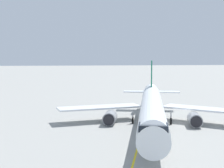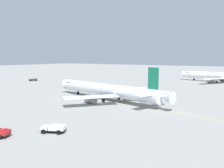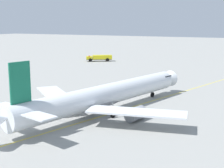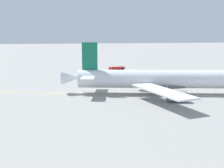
% 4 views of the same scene
% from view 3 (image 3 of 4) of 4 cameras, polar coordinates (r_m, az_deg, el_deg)
% --- Properties ---
extents(ground_plane, '(600.00, 600.00, 0.00)m').
position_cam_3_polar(ground_plane, '(59.53, -6.95, -4.63)').
color(ground_plane, gray).
extents(airliner_main, '(33.21, 45.47, 10.66)m').
position_cam_3_polar(airliner_main, '(56.97, -1.47, -2.20)').
color(airliner_main, silver).
rests_on(airliner_main, ground_plane).
extents(fire_tender_truck, '(10.23, 8.09, 2.50)m').
position_cam_3_polar(fire_tender_truck, '(133.08, -2.20, 4.70)').
color(fire_tender_truck, '#232326').
rests_on(fire_tender_truck, ground_plane).
extents(taxiway_centreline, '(35.11, 127.63, 0.01)m').
position_cam_3_polar(taxiway_centreline, '(54.61, -2.83, -5.98)').
color(taxiway_centreline, yellow).
rests_on(taxiway_centreline, ground_plane).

